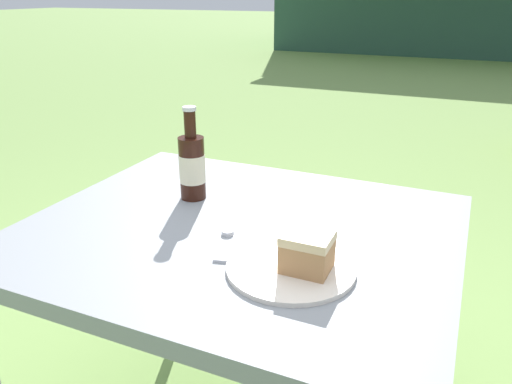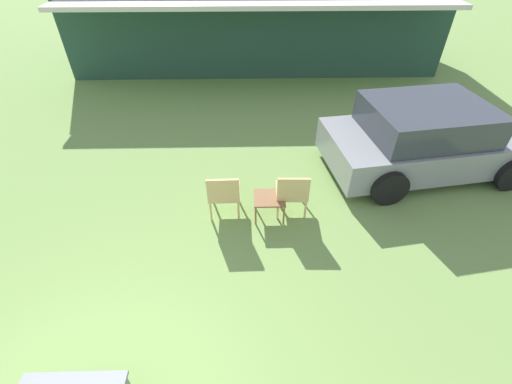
# 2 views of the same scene
# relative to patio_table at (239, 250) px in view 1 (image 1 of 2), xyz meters

# --- Properties ---
(patio_table) EXTENTS (0.99, 0.84, 0.74)m
(patio_table) POSITION_rel_patio_table_xyz_m (0.00, 0.00, 0.00)
(patio_table) COLOR gray
(patio_table) RESTS_ON ground_plane
(cake_on_plate) EXTENTS (0.26, 0.26, 0.09)m
(cake_on_plate) POSITION_rel_patio_table_xyz_m (0.20, -0.14, 0.09)
(cake_on_plate) COLOR silver
(cake_on_plate) RESTS_ON patio_table
(cola_bottle_near) EXTENTS (0.07, 0.07, 0.25)m
(cola_bottle_near) POSITION_rel_patio_table_xyz_m (-0.19, 0.11, 0.15)
(cola_bottle_near) COLOR black
(cola_bottle_near) RESTS_ON patio_table
(fork) EXTENTS (0.17, 0.05, 0.01)m
(fork) POSITION_rel_patio_table_xyz_m (0.11, -0.15, 0.07)
(fork) COLOR silver
(fork) RESTS_ON patio_table
(loose_bottle_cap) EXTENTS (0.03, 0.03, 0.01)m
(loose_bottle_cap) POSITION_rel_patio_table_xyz_m (-0.01, -0.05, 0.07)
(loose_bottle_cap) COLOR silver
(loose_bottle_cap) RESTS_ON patio_table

